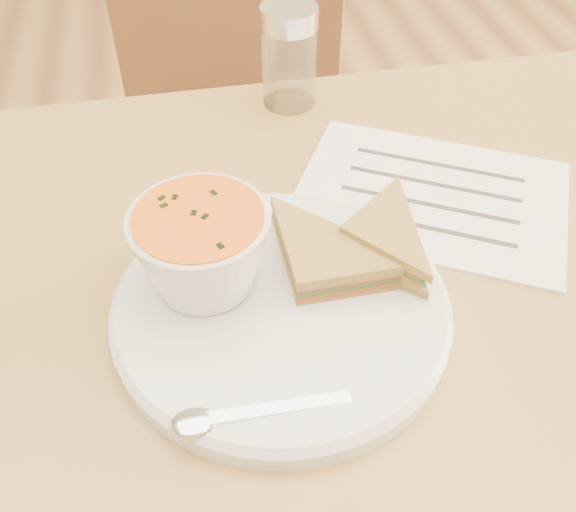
{
  "coord_description": "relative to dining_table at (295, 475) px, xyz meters",
  "views": [
    {
      "loc": [
        -0.09,
        -0.38,
        1.18
      ],
      "look_at": [
        -0.01,
        -0.01,
        0.8
      ],
      "focal_mm": 40.0,
      "sensor_mm": 36.0,
      "label": 1
    }
  ],
  "objects": [
    {
      "name": "soup_bowl",
      "position": [
        -0.08,
        -0.0,
        0.43
      ],
      "size": [
        0.12,
        0.12,
        0.08
      ],
      "primitive_type": null,
      "rotation": [
        0.0,
        0.0,
        -0.04
      ],
      "color": "silver",
      "rests_on": "plate"
    },
    {
      "name": "plate",
      "position": [
        -0.02,
        -0.03,
        0.38
      ],
      "size": [
        0.35,
        0.35,
        0.02
      ],
      "primitive_type": null,
      "rotation": [
        0.0,
        0.0,
        0.25
      ],
      "color": "silver",
      "rests_on": "dining_table"
    },
    {
      "name": "paper_menu",
      "position": [
        0.16,
        0.09,
        0.38
      ],
      "size": [
        0.33,
        0.31,
        0.0
      ],
      "primitive_type": null,
      "rotation": [
        0.0,
        0.0,
        -0.52
      ],
      "color": "white",
      "rests_on": "dining_table"
    },
    {
      "name": "condiment_shaker",
      "position": [
        0.05,
        0.3,
        0.43
      ],
      "size": [
        0.08,
        0.08,
        0.12
      ],
      "primitive_type": null,
      "rotation": [
        0.0,
        0.0,
        0.3
      ],
      "color": "silver",
      "rests_on": "dining_table"
    },
    {
      "name": "chair_far",
      "position": [
        -0.05,
        0.48,
        0.07
      ],
      "size": [
        0.51,
        0.51,
        0.88
      ],
      "primitive_type": null,
      "rotation": [
        0.0,
        0.0,
        2.77
      ],
      "color": "brown",
      "rests_on": "floor"
    },
    {
      "name": "dining_table",
      "position": [
        0.0,
        0.0,
        0.0
      ],
      "size": [
        1.0,
        0.7,
        0.75
      ],
      "primitive_type": null,
      "color": "brown",
      "rests_on": "floor"
    },
    {
      "name": "sandwich_half_b",
      "position": [
        0.04,
        0.01,
        0.42
      ],
      "size": [
        0.13,
        0.13,
        0.03
      ],
      "primitive_type": null,
      "rotation": [
        0.0,
        0.0,
        -0.89
      ],
      "color": "#AD853D",
      "rests_on": "plate"
    },
    {
      "name": "spoon",
      "position": [
        -0.05,
        -0.14,
        0.4
      ],
      "size": [
        0.17,
        0.03,
        0.01
      ],
      "primitive_type": null,
      "rotation": [
        0.0,
        0.0,
        -0.0
      ],
      "color": "silver",
      "rests_on": "plate"
    },
    {
      "name": "sandwich_half_a",
      "position": [
        -0.01,
        -0.05,
        0.41
      ],
      "size": [
        0.11,
        0.11,
        0.03
      ],
      "primitive_type": null,
      "rotation": [
        0.0,
        0.0,
        0.01
      ],
      "color": "#AD853D",
      "rests_on": "plate"
    }
  ]
}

